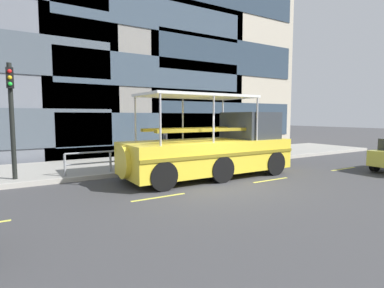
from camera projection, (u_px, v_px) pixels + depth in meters
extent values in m
plane|color=#3D3D3F|center=(211.00, 184.00, 11.03)|extent=(120.00, 120.00, 0.00)
cube|color=#99968E|center=(150.00, 162.00, 15.78)|extent=(32.00, 4.80, 0.18)
cube|color=#B2ADA3|center=(172.00, 169.00, 13.66)|extent=(32.00, 0.18, 0.18)
cube|color=#DBD64C|center=(159.00, 197.00, 9.25)|extent=(1.80, 0.12, 0.01)
cube|color=#DBD64C|center=(271.00, 180.00, 11.76)|extent=(1.80, 0.12, 0.01)
cube|color=#DBD64C|center=(343.00, 169.00, 14.26)|extent=(1.80, 0.12, 0.01)
cube|color=#3D4C5B|center=(161.00, 128.00, 19.01)|extent=(12.25, 0.06, 1.91)
cube|color=#3D4C5B|center=(160.00, 72.00, 18.70)|extent=(12.25, 0.06, 1.91)
cube|color=#3D4C5B|center=(160.00, 14.00, 18.38)|extent=(12.25, 0.06, 1.91)
cube|color=#2D3D4C|center=(232.00, 120.00, 21.96)|extent=(11.60, 0.06, 2.46)
cube|color=#2D3D4C|center=(233.00, 57.00, 21.55)|extent=(11.60, 0.06, 2.46)
cylinder|color=gray|center=(184.00, 147.00, 14.31)|extent=(10.60, 0.07, 0.07)
cylinder|color=gray|center=(184.00, 156.00, 14.35)|extent=(10.60, 0.06, 0.06)
cylinder|color=gray|center=(65.00, 165.00, 11.59)|extent=(0.09, 0.09, 0.86)
cylinder|color=gray|center=(110.00, 162.00, 12.51)|extent=(0.09, 0.09, 0.86)
cylinder|color=gray|center=(150.00, 158.00, 13.43)|extent=(0.09, 0.09, 0.86)
cylinder|color=gray|center=(184.00, 156.00, 14.35)|extent=(0.09, 0.09, 0.86)
cylinder|color=gray|center=(214.00, 153.00, 15.27)|extent=(0.09, 0.09, 0.86)
cylinder|color=gray|center=(241.00, 151.00, 16.19)|extent=(0.09, 0.09, 0.86)
cylinder|color=gray|center=(265.00, 149.00, 17.11)|extent=(0.09, 0.09, 0.86)
cylinder|color=black|center=(12.00, 122.00, 10.90)|extent=(0.16, 0.16, 4.20)
cube|color=black|center=(10.00, 78.00, 10.59)|extent=(0.24, 0.20, 0.72)
sphere|color=red|center=(9.00, 71.00, 10.48)|extent=(0.14, 0.14, 0.14)
sphere|color=gold|center=(10.00, 78.00, 10.50)|extent=(0.14, 0.14, 0.14)
sphere|color=green|center=(10.00, 84.00, 10.52)|extent=(0.14, 0.14, 0.14)
cylinder|color=#4C4F54|center=(253.00, 135.00, 16.97)|extent=(0.08, 0.08, 2.47)
cube|color=navy|center=(254.00, 120.00, 16.85)|extent=(0.60, 0.04, 0.76)
cube|color=white|center=(254.00, 120.00, 16.83)|extent=(0.24, 0.01, 0.36)
cube|color=yellow|center=(208.00, 155.00, 12.33)|extent=(6.96, 2.56, 1.23)
cone|color=yellow|center=(280.00, 149.00, 14.55)|extent=(1.57, 1.17, 1.17)
cylinder|color=yellow|center=(126.00, 162.00, 10.52)|extent=(0.35, 1.17, 1.17)
cube|color=olive|center=(228.00, 155.00, 11.22)|extent=(6.96, 0.04, 0.12)
sphere|color=white|center=(286.00, 148.00, 14.75)|extent=(0.22, 0.22, 0.22)
cube|color=#33383D|center=(250.00, 125.00, 13.40)|extent=(1.74, 2.15, 1.15)
cube|color=silver|center=(197.00, 96.00, 11.84)|extent=(4.52, 2.36, 0.10)
cylinder|color=#B2B2B7|center=(223.00, 119.00, 14.00)|extent=(0.07, 0.07, 1.71)
cylinder|color=#B2B2B7|center=(257.00, 119.00, 12.09)|extent=(0.07, 0.07, 1.71)
cylinder|color=#B2B2B7|center=(183.00, 119.00, 12.88)|extent=(0.07, 0.07, 1.71)
cylinder|color=#B2B2B7|center=(214.00, 119.00, 10.97)|extent=(0.07, 0.07, 1.71)
cylinder|color=#B2B2B7|center=(135.00, 119.00, 11.77)|extent=(0.07, 0.07, 1.71)
cylinder|color=#B2B2B7|center=(160.00, 120.00, 9.85)|extent=(0.07, 0.07, 1.71)
cube|color=olive|center=(189.00, 129.00, 12.48)|extent=(4.16, 0.28, 0.12)
cube|color=olive|center=(206.00, 130.00, 11.44)|extent=(4.16, 0.28, 0.12)
cylinder|color=black|center=(238.00, 157.00, 14.73)|extent=(1.00, 0.28, 1.00)
cylinder|color=black|center=(274.00, 163.00, 12.73)|extent=(1.00, 0.28, 1.00)
cylinder|color=black|center=(189.00, 161.00, 13.28)|extent=(1.00, 0.28, 1.00)
cylinder|color=black|center=(222.00, 169.00, 11.28)|extent=(1.00, 0.28, 1.00)
cylinder|color=black|center=(137.00, 166.00, 12.01)|extent=(1.00, 0.28, 1.00)
cylinder|color=black|center=(163.00, 176.00, 10.01)|extent=(1.00, 0.28, 1.00)
cylinder|color=#1E2338|center=(233.00, 149.00, 17.49)|extent=(0.10, 0.10, 0.78)
cylinder|color=#1E2338|center=(231.00, 150.00, 17.41)|extent=(0.10, 0.10, 0.78)
cube|color=#38383D|center=(232.00, 138.00, 17.39)|extent=(0.30, 0.18, 0.55)
cylinder|color=#38383D|center=(235.00, 138.00, 17.50)|extent=(0.07, 0.07, 0.50)
cylinder|color=#38383D|center=(230.00, 139.00, 17.29)|extent=(0.07, 0.07, 0.50)
sphere|color=beige|center=(232.00, 131.00, 17.35)|extent=(0.21, 0.21, 0.21)
cylinder|color=#1E2338|center=(165.00, 154.00, 15.17)|extent=(0.11, 0.11, 0.85)
cylinder|color=#1E2338|center=(166.00, 154.00, 15.00)|extent=(0.11, 0.11, 0.85)
cube|color=#38383D|center=(165.00, 139.00, 15.02)|extent=(0.26, 0.36, 0.60)
cylinder|color=#38383D|center=(164.00, 140.00, 15.22)|extent=(0.07, 0.07, 0.54)
cylinder|color=#38383D|center=(166.00, 140.00, 14.82)|extent=(0.07, 0.07, 0.54)
sphere|color=tan|center=(165.00, 130.00, 14.98)|extent=(0.23, 0.23, 0.23)
cylinder|color=black|center=(375.00, 164.00, 13.59)|extent=(0.64, 0.22, 0.64)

